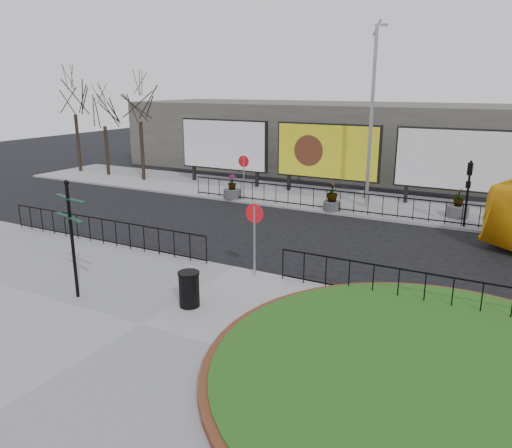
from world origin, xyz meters
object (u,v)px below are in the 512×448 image
Objects in this scene: billboard_mid at (327,152)px; planter_a at (232,191)px; planter_c at (458,208)px; planter_b at (332,199)px; fingerpost_sign at (71,228)px; litter_bin at (189,289)px; lamp_post at (372,116)px.

billboard_mid is 5.92m from planter_a.
planter_a is at bearing -172.26° from planter_c.
planter_b is at bearing -64.92° from billboard_mid.
litter_bin is (3.38, 1.07, -1.64)m from fingerpost_sign.
planter_b is (-1.34, -1.60, -4.12)m from lamp_post.
billboard_mid reaches higher than litter_bin.
billboard_mid is at bearing 39.95° from planter_a.
planter_a is (-2.88, 13.90, -1.73)m from fingerpost_sign.
planter_c is at bearing -14.73° from billboard_mid.
planter_b is at bearing 0.00° from planter_a.
litter_bin is 15.45m from planter_c.
billboard_mid reaches higher than planter_a.
billboard_mid is 4.23m from lamp_post.
planter_b is 6.05m from planter_c.
lamp_post is (3.01, -1.97, 2.23)m from billboard_mid.
billboard_mid reaches higher than fingerpost_sign.
planter_b is at bearing 91.47° from litter_bin.
fingerpost_sign is at bearing -105.80° from lamp_post.
fingerpost_sign reaches higher than planter_c.
planter_b is 1.03× the size of planter_c.
planter_b reaches higher than planter_c.
billboard_mid is 5.89× the size of litter_bin.
billboard_mid is 8.01m from planter_c.
planter_b is (3.05, 13.90, -1.58)m from fingerpost_sign.
billboard_mid is 4.31× the size of planter_c.
planter_b is (-0.33, 12.84, 0.06)m from litter_bin.
planter_a is (-6.26, 12.84, -0.09)m from litter_bin.
billboard_mid reaches higher than planter_b.
fingerpost_sign is at bearing -102.38° from planter_b.
lamp_post is 15.06m from litter_bin.
planter_c is (11.76, 1.60, 0.02)m from planter_a.
litter_bin is at bearing -83.05° from billboard_mid.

